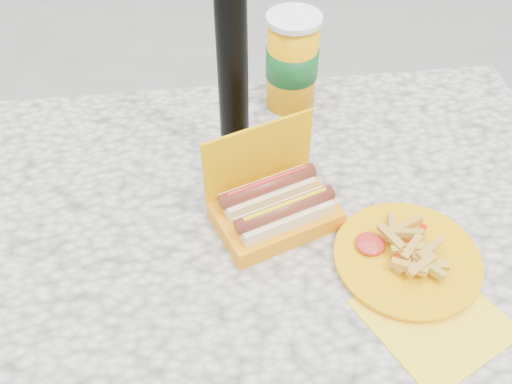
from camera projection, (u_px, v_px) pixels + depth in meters
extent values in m
cube|color=beige|center=(246.00, 236.00, 0.96)|extent=(1.20, 0.80, 0.05)
cylinder|color=black|center=(31.00, 260.00, 1.39)|extent=(0.07, 0.07, 0.70)
cylinder|color=black|center=(426.00, 221.00, 1.48)|extent=(0.07, 0.07, 0.70)
cube|color=#E09900|center=(276.00, 216.00, 0.93)|extent=(0.22, 0.18, 0.03)
cube|color=#E09900|center=(258.00, 157.00, 0.92)|extent=(0.18, 0.07, 0.12)
cube|color=beige|center=(285.00, 219.00, 0.90)|extent=(0.16, 0.09, 0.04)
cylinder|color=brown|center=(285.00, 209.00, 0.88)|extent=(0.17, 0.08, 0.02)
cylinder|color=#D3BC08|center=(285.00, 204.00, 0.88)|extent=(0.14, 0.06, 0.01)
cube|color=beige|center=(268.00, 196.00, 0.94)|extent=(0.16, 0.09, 0.04)
cylinder|color=brown|center=(268.00, 186.00, 0.92)|extent=(0.17, 0.08, 0.02)
cylinder|color=#B1251C|center=(268.00, 181.00, 0.91)|extent=(0.14, 0.06, 0.01)
cube|color=yellow|center=(434.00, 318.00, 0.82)|extent=(0.24, 0.24, 0.00)
cylinder|color=#E09900|center=(407.00, 259.00, 0.88)|extent=(0.22, 0.22, 0.01)
cylinder|color=#E09900|center=(407.00, 257.00, 0.88)|extent=(0.23, 0.23, 0.01)
cube|color=gold|center=(391.00, 237.00, 0.87)|extent=(0.04, 0.06, 0.01)
cube|color=gold|center=(407.00, 225.00, 0.89)|extent=(0.06, 0.03, 0.01)
cube|color=gold|center=(406.00, 260.00, 0.86)|extent=(0.05, 0.05, 0.01)
cube|color=gold|center=(416.00, 255.00, 0.86)|extent=(0.06, 0.02, 0.01)
cube|color=gold|center=(429.00, 267.00, 0.84)|extent=(0.04, 0.05, 0.01)
cube|color=gold|center=(411.00, 247.00, 0.86)|extent=(0.05, 0.05, 0.01)
cube|color=gold|center=(431.00, 265.00, 0.85)|extent=(0.06, 0.02, 0.01)
cube|color=gold|center=(409.00, 267.00, 0.84)|extent=(0.05, 0.04, 0.01)
cube|color=gold|center=(409.00, 252.00, 0.87)|extent=(0.04, 0.05, 0.01)
cube|color=gold|center=(406.00, 233.00, 0.88)|extent=(0.06, 0.02, 0.01)
cube|color=gold|center=(421.00, 265.00, 0.84)|extent=(0.05, 0.04, 0.01)
cube|color=gold|center=(430.00, 248.00, 0.86)|extent=(0.05, 0.04, 0.01)
cube|color=gold|center=(391.00, 228.00, 0.90)|extent=(0.03, 0.06, 0.01)
cube|color=gold|center=(408.00, 249.00, 0.86)|extent=(0.05, 0.01, 0.01)
ellipsoid|color=#B1251C|center=(370.00, 244.00, 0.89)|extent=(0.05, 0.05, 0.01)
cube|color=red|center=(410.00, 243.00, 0.88)|extent=(0.07, 0.07, 0.00)
cylinder|color=#FFA200|center=(292.00, 65.00, 1.11)|extent=(0.10, 0.10, 0.18)
cylinder|color=#0F531E|center=(292.00, 62.00, 1.10)|extent=(0.10, 0.10, 0.06)
cylinder|color=white|center=(294.00, 19.00, 1.04)|extent=(0.10, 0.10, 0.01)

